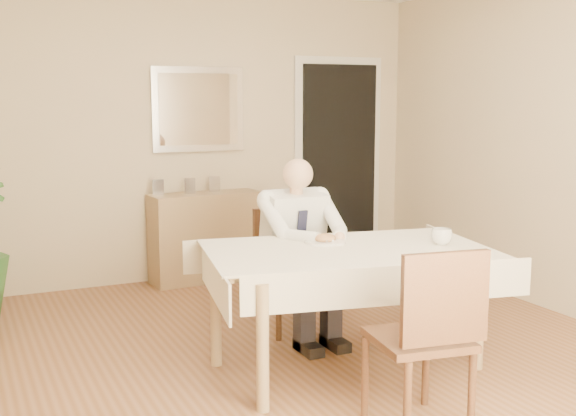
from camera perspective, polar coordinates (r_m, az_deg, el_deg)
name	(u,v)px	position (r m, az deg, el deg)	size (l,w,h in m)	color
room	(313,158)	(4.32, 1.98, 3.95)	(5.00, 5.02, 2.60)	brown
doorway	(338,164)	(7.24, 4.01, 3.51)	(0.96, 0.07, 2.10)	silver
mirror	(198,109)	(6.63, -7.09, 7.75)	(0.86, 0.04, 0.76)	silver
dining_table	(347,262)	(4.42, 4.69, -4.27)	(1.90, 1.33, 0.75)	olive
chair_far	(286,262)	(5.22, -0.14, -4.26)	(0.43, 0.43, 0.87)	#3E2615
chair_near	(429,330)	(3.65, 11.09, -9.41)	(0.51, 0.51, 0.95)	#3E2615
seated_man	(304,241)	(4.92, 1.26, -2.61)	(0.48, 0.72, 1.24)	white
plate	(325,242)	(4.55, 2.93, -2.66)	(0.26, 0.26, 0.02)	white
food	(325,238)	(4.55, 2.94, -2.39)	(0.14, 0.14, 0.06)	olive
knife	(335,240)	(4.52, 3.74, -2.54)	(0.01, 0.01, 0.13)	silver
fork	(324,241)	(4.48, 2.85, -2.63)	(0.01, 0.01, 0.13)	silver
coffee_mug	(442,237)	(4.59, 12.05, -2.22)	(0.13, 0.13, 0.10)	white
sideboard	(206,237)	(6.61, -6.50, -2.27)	(1.00, 0.34, 0.80)	olive
photo_frame_left	(158,187)	(6.45, -10.23, 1.62)	(0.10, 0.02, 0.14)	silver
photo_frame_center	(190,186)	(6.51, -7.77, 1.74)	(0.10, 0.02, 0.14)	silver
photo_frame_right	(214,184)	(6.63, -5.84, 1.91)	(0.10, 0.02, 0.14)	silver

